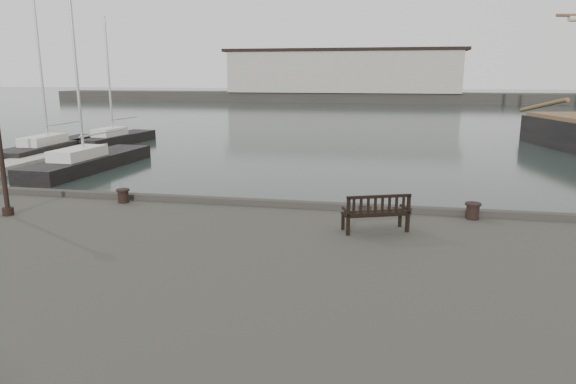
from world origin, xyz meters
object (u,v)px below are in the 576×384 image
bollard_right (473,211)px  yacht_c (90,165)px  yacht_b (54,150)px  bollard_left (123,196)px  yacht_d (117,142)px  bench (375,220)px

bollard_right → yacht_c: bearing=147.1°
yacht_b → yacht_c: (6.06, -5.19, -0.00)m
yacht_c → bollard_left: bearing=-51.6°
bollard_left → yacht_d: 26.98m
bollard_right → yacht_d: size_ratio=0.04×
bollard_right → yacht_c: (-19.70, 12.72, -1.54)m
bench → yacht_c: (-17.08, 14.40, -1.62)m
bollard_left → bollard_right: size_ratio=0.94×
yacht_c → yacht_b: bearing=142.1°
bench → yacht_b: (-23.14, 19.59, -1.62)m
bench → yacht_d: yacht_d is taller
bollard_left → bollard_right: 10.47m
bollard_left → yacht_d: yacht_d is taller
bollard_right → bollard_left: bearing=-179.3°
bench → bollard_right: size_ratio=3.85×
bench → yacht_b: yacht_b is taller
yacht_b → bollard_left: bearing=-51.8°
bench → bollard_right: bearing=11.5°
bench → bollard_left: 8.00m
yacht_d → bench: bearing=-43.2°
yacht_b → yacht_c: yacht_b is taller
bench → bollard_right: bench is taller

